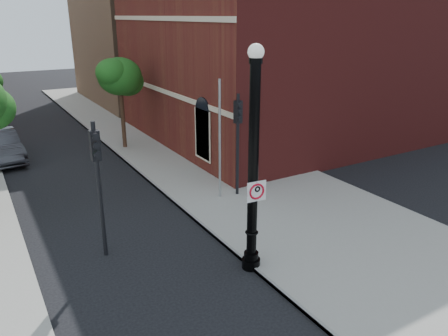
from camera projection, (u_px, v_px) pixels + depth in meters
ground at (198, 292)px, 12.80m from camera, size 120.00×120.00×0.00m
sidewalk_right at (212, 163)px, 23.78m from camera, size 8.00×60.00×0.12m
curb_edge at (143, 175)px, 21.88m from camera, size 0.10×60.00×0.14m
brick_wall_building at (311, 37)px, 29.76m from camera, size 22.30×16.30×12.50m
bg_building_tan_b at (201, 22)px, 42.52m from camera, size 22.00×14.00×14.00m
lamppost at (253, 174)px, 12.97m from camera, size 0.59×0.59×6.96m
no_parking_sign at (257, 191)px, 13.01m from camera, size 0.64×0.11×0.64m
parked_car at (1, 146)px, 24.09m from camera, size 2.20×5.20×1.67m
traffic_signal_left at (97, 168)px, 13.75m from camera, size 0.29×0.38×4.62m
traffic_signal_right at (238, 129)px, 18.52m from camera, size 0.32×0.39×4.59m
utility_pole at (220, 142)px, 18.40m from camera, size 0.11×0.11×5.25m
street_tree_c at (120, 77)px, 25.16m from camera, size 3.00×2.72×5.41m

